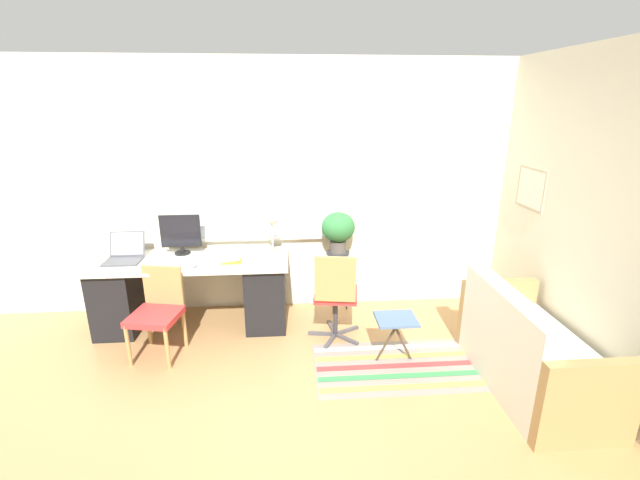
# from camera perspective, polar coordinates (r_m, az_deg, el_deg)

# --- Properties ---
(ground_plane) EXTENTS (14.00, 14.00, 0.00)m
(ground_plane) POSITION_cam_1_polar(r_m,az_deg,el_deg) (4.41, -6.37, -12.94)
(ground_plane) COLOR tan
(wall_back_with_window) EXTENTS (9.00, 0.12, 2.70)m
(wall_back_with_window) POSITION_cam_1_polar(r_m,az_deg,el_deg) (4.67, -6.78, 6.65)
(wall_back_with_window) COLOR beige
(wall_back_with_window) RESTS_ON ground_plane
(wall_right_with_picture) EXTENTS (0.08, 9.00, 2.70)m
(wall_right_with_picture) POSITION_cam_1_polar(r_m,az_deg,el_deg) (4.58, 27.67, 4.48)
(wall_right_with_picture) COLOR beige
(wall_right_with_picture) RESTS_ON ground_plane
(desk) EXTENTS (1.97, 0.71, 0.73)m
(desk) POSITION_cam_1_polar(r_m,az_deg,el_deg) (4.65, -16.52, -6.47)
(desk) COLOR beige
(desk) RESTS_ON ground_plane
(laptop) EXTENTS (0.35, 0.36, 0.26)m
(laptop) POSITION_cam_1_polar(r_m,az_deg,el_deg) (4.74, -24.62, -1.80)
(laptop) COLOR #4C4C51
(laptop) RESTS_ON desk
(monitor) EXTENTS (0.41, 0.16, 0.42)m
(monitor) POSITION_cam_1_polar(r_m,az_deg,el_deg) (4.67, -18.08, 0.83)
(monitor) COLOR black
(monitor) RESTS_ON desk
(keyboard) EXTENTS (0.38, 0.11, 0.02)m
(keyboard) POSITION_cam_1_polar(r_m,az_deg,el_deg) (4.39, -19.43, -3.30)
(keyboard) COLOR silver
(keyboard) RESTS_ON desk
(mouse) EXTENTS (0.04, 0.06, 0.03)m
(mouse) POSITION_cam_1_polar(r_m,az_deg,el_deg) (4.31, -16.35, -3.31)
(mouse) COLOR slate
(mouse) RESTS_ON desk
(desk_lamp) EXTENTS (0.14, 0.14, 0.43)m
(desk_lamp) POSITION_cam_1_polar(r_m,az_deg,el_deg) (4.35, -6.43, 2.16)
(desk_lamp) COLOR #BCB299
(desk_lamp) RESTS_ON desk
(book_stack) EXTENTS (0.20, 0.15, 0.09)m
(book_stack) POSITION_cam_1_polar(r_m,az_deg,el_deg) (4.32, -11.74, -2.44)
(book_stack) COLOR yellow
(book_stack) RESTS_ON desk
(desk_chair_wooden) EXTENTS (0.49, 0.50, 0.81)m
(desk_chair_wooden) POSITION_cam_1_polar(r_m,az_deg,el_deg) (4.24, -20.84, -8.71)
(desk_chair_wooden) COLOR #B2844C
(desk_chair_wooden) RESTS_ON ground_plane
(office_chair_swivel) EXTENTS (0.53, 0.53, 0.93)m
(office_chair_swivel) POSITION_cam_1_polar(r_m,az_deg,el_deg) (4.15, 2.10, -7.19)
(office_chair_swivel) COLOR #47474C
(office_chair_swivel) RESTS_ON ground_plane
(couch_loveseat) EXTENTS (0.71, 1.42, 0.85)m
(couch_loveseat) POSITION_cam_1_polar(r_m,az_deg,el_deg) (3.99, 26.06, -13.49)
(couch_loveseat) COLOR white
(couch_loveseat) RESTS_ON ground_plane
(plant_stand) EXTENTS (0.26, 0.26, 0.70)m
(plant_stand) POSITION_cam_1_polar(r_m,az_deg,el_deg) (4.70, 2.39, -2.63)
(plant_stand) COLOR #333338
(plant_stand) RESTS_ON ground_plane
(potted_plant) EXTENTS (0.36, 0.36, 0.44)m
(potted_plant) POSITION_cam_1_polar(r_m,az_deg,el_deg) (4.59, 2.45, 1.50)
(potted_plant) COLOR #514C47
(potted_plant) RESTS_ON plant_stand
(floor_rug_striped) EXTENTS (1.50, 0.82, 0.01)m
(floor_rug_striped) POSITION_cam_1_polar(r_m,az_deg,el_deg) (4.05, 10.43, -16.18)
(floor_rug_striped) COLOR gray
(floor_rug_striped) RESTS_ON ground_plane
(folding_stool) EXTENTS (0.36, 0.30, 0.43)m
(folding_stool) POSITION_cam_1_polar(r_m,az_deg,el_deg) (3.94, 10.08, -10.79)
(folding_stool) COLOR slate
(folding_stool) RESTS_ON ground_plane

